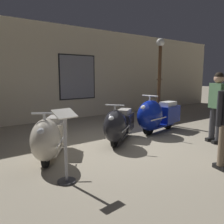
% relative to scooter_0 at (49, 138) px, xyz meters
% --- Properties ---
extents(ground_plane, '(60.00, 60.00, 0.00)m').
position_rel_scooter_0_xyz_m(ground_plane, '(1.81, -0.01, -0.44)').
color(ground_plane, gray).
extents(showroom_back_wall, '(18.00, 0.63, 3.36)m').
position_rel_scooter_0_xyz_m(showroom_back_wall, '(1.67, 3.77, 1.24)').
color(showroom_back_wall, beige).
rests_on(showroom_back_wall, ground).
extents(scooter_0, '(1.26, 1.56, 0.97)m').
position_rel_scooter_0_xyz_m(scooter_0, '(0.00, 0.00, 0.00)').
color(scooter_0, black).
rests_on(scooter_0, ground).
extents(scooter_1, '(1.53, 1.29, 0.96)m').
position_rel_scooter_0_xyz_m(scooter_1, '(1.73, 0.13, -0.00)').
color(scooter_1, black).
rests_on(scooter_1, ground).
extents(scooter_2, '(1.83, 0.80, 1.08)m').
position_rel_scooter_0_xyz_m(scooter_2, '(3.21, 0.30, 0.05)').
color(scooter_2, black).
rests_on(scooter_2, ground).
extents(lamppost, '(0.28, 0.28, 2.78)m').
position_rel_scooter_0_xyz_m(lamppost, '(4.24, 1.14, 0.99)').
color(lamppost, '#472D19').
rests_on(lamppost, ground).
extents(visitor_1, '(0.36, 0.54, 1.67)m').
position_rel_scooter_0_xyz_m(visitor_1, '(3.66, -1.20, 0.53)').
color(visitor_1, black).
rests_on(visitor_1, ground).
extents(info_stanchion, '(0.34, 0.28, 1.11)m').
position_rel_scooter_0_xyz_m(info_stanchion, '(-0.14, -1.01, 0.02)').
color(info_stanchion, '#333338').
rests_on(info_stanchion, ground).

